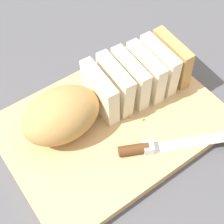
{
  "coord_description": "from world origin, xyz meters",
  "views": [
    {
      "loc": [
        -0.22,
        -0.32,
        0.59
      ],
      "look_at": [
        0.0,
        0.0,
        0.05
      ],
      "focal_mm": 53.02,
      "sensor_mm": 36.0,
      "label": 1
    }
  ],
  "objects": [
    {
      "name": "ground_plane",
      "position": [
        0.0,
        0.0,
        0.0
      ],
      "size": [
        3.0,
        3.0,
        0.0
      ],
      "primitive_type": "plane",
      "color": "#4C4C51"
    },
    {
      "name": "cutting_board",
      "position": [
        0.0,
        0.0,
        0.01
      ],
      "size": [
        0.46,
        0.34,
        0.02
      ],
      "primitive_type": "cube",
      "rotation": [
        0.0,
        0.0,
        0.04
      ],
      "color": "tan",
      "rests_on": "ground_plane"
    },
    {
      "name": "bread_loaf",
      "position": [
        -0.0,
        0.04,
        0.07
      ],
      "size": [
        0.37,
        0.12,
        0.1
      ],
      "rotation": [
        0.0,
        0.0,
        0.01
      ],
      "color": "tan",
      "rests_on": "cutting_board"
    },
    {
      "name": "bread_knife",
      "position": [
        0.04,
        -0.1,
        0.03
      ],
      "size": [
        0.27,
        0.13,
        0.02
      ],
      "rotation": [
        0.0,
        0.0,
        -0.41
      ],
      "color": "silver",
      "rests_on": "cutting_board"
    },
    {
      "name": "crumb_near_knife",
      "position": [
        0.01,
        0.06,
        0.03
      ],
      "size": [
        0.01,
        0.01,
        0.01
      ],
      "primitive_type": "sphere",
      "color": "tan",
      "rests_on": "cutting_board"
    },
    {
      "name": "crumb_near_loaf",
      "position": [
        0.04,
        -0.01,
        0.03
      ],
      "size": [
        0.01,
        0.01,
        0.01
      ],
      "primitive_type": "sphere",
      "color": "tan",
      "rests_on": "cutting_board"
    },
    {
      "name": "crumb_stray_left",
      "position": [
        0.05,
        -0.03,
        0.03
      ],
      "size": [
        0.01,
        0.01,
        0.01
      ],
      "primitive_type": "sphere",
      "color": "tan",
      "rests_on": "cutting_board"
    },
    {
      "name": "crumb_stray_right",
      "position": [
        -0.02,
        0.03,
        0.03
      ],
      "size": [
        0.01,
        0.01,
        0.01
      ],
      "primitive_type": "sphere",
      "color": "tan",
      "rests_on": "cutting_board"
    }
  ]
}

